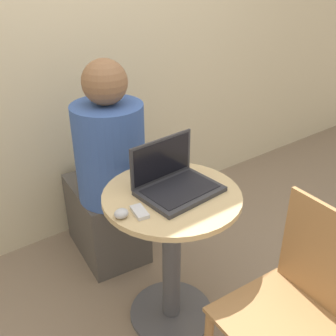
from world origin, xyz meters
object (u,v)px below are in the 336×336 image
(cell_phone, at_px, (140,212))
(person_seated, at_px, (108,184))
(laptop, at_px, (174,181))
(chair_empty, at_px, (292,313))

(cell_phone, bearing_deg, person_seated, 73.21)
(laptop, xyz_separation_m, person_seated, (-0.03, 0.57, -0.27))
(person_seated, bearing_deg, cell_phone, -106.79)
(cell_phone, bearing_deg, laptop, 15.72)
(cell_phone, bearing_deg, chair_empty, -61.28)
(laptop, height_order, chair_empty, laptop)
(laptop, bearing_deg, cell_phone, -164.28)
(chair_empty, bearing_deg, laptop, 97.43)
(cell_phone, relative_size, person_seated, 0.09)
(cell_phone, distance_m, chair_empty, 0.69)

